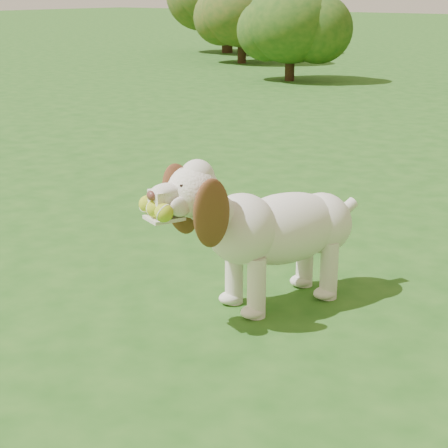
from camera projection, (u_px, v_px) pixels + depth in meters
The scene contains 4 objects.
ground at pixel (189, 270), 3.87m from camera, with size 80.00×80.00×0.00m, color #1D4E16.
dog at pixel (267, 225), 3.34m from camera, with size 0.65×1.08×0.72m.
shrub_a at pixel (291, 23), 11.52m from camera, with size 1.44×1.44×1.49m.
shrub_e at pixel (242, 11), 14.27m from camera, with size 1.62×1.62×1.68m.
Camera 1 is at (2.33, -2.77, 1.39)m, focal length 60.00 mm.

